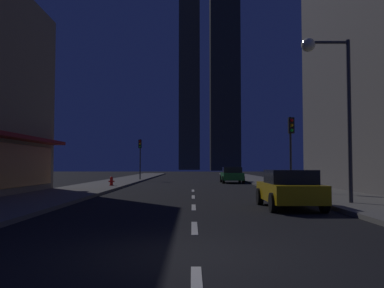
% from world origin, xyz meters
% --- Properties ---
extents(ground_plane, '(78.00, 136.00, 0.10)m').
position_xyz_m(ground_plane, '(0.00, 32.00, -0.05)').
color(ground_plane, black).
extents(sidewalk_right, '(4.00, 76.00, 0.15)m').
position_xyz_m(sidewalk_right, '(7.00, 32.00, 0.07)').
color(sidewalk_right, '#605E59').
rests_on(sidewalk_right, ground).
extents(sidewalk_left, '(4.00, 76.00, 0.15)m').
position_xyz_m(sidewalk_left, '(-7.00, 32.00, 0.07)').
color(sidewalk_left, '#605E59').
rests_on(sidewalk_left, ground).
extents(lane_marking_center, '(0.16, 23.00, 0.01)m').
position_xyz_m(lane_marking_center, '(0.00, 8.40, 0.01)').
color(lane_marking_center, silver).
rests_on(lane_marking_center, ground).
extents(skyscraper_distant_tall, '(7.49, 8.72, 76.55)m').
position_xyz_m(skyscraper_distant_tall, '(-1.03, 142.10, 38.27)').
color(skyscraper_distant_tall, '#403D30').
rests_on(skyscraper_distant_tall, ground).
extents(skyscraper_distant_mid, '(8.95, 7.85, 72.29)m').
position_xyz_m(skyscraper_distant_mid, '(9.97, 117.76, 36.15)').
color(skyscraper_distant_mid, '#343127').
rests_on(skyscraper_distant_mid, ground).
extents(car_parked_near, '(1.98, 4.24, 1.45)m').
position_xyz_m(car_parked_near, '(3.60, 8.05, 0.74)').
color(car_parked_near, gold).
rests_on(car_parked_near, ground).
extents(car_parked_far, '(1.98, 4.24, 1.45)m').
position_xyz_m(car_parked_far, '(3.60, 30.44, 0.74)').
color(car_parked_far, '#1E722D').
rests_on(car_parked_far, ground).
extents(fire_hydrant_far_left, '(0.42, 0.30, 0.65)m').
position_xyz_m(fire_hydrant_far_left, '(-5.90, 22.44, 0.45)').
color(fire_hydrant_far_left, red).
rests_on(fire_hydrant_far_left, sidewalk_left).
extents(traffic_light_near_right, '(0.32, 0.48, 4.20)m').
position_xyz_m(traffic_light_near_right, '(5.50, 15.58, 3.19)').
color(traffic_light_near_right, '#2D2D2D').
rests_on(traffic_light_near_right, sidewalk_right).
extents(traffic_light_far_left, '(0.32, 0.48, 4.20)m').
position_xyz_m(traffic_light_far_left, '(-5.50, 35.57, 3.19)').
color(traffic_light_far_left, '#2D2D2D').
rests_on(traffic_light_far_left, sidewalk_left).
extents(street_lamp_right, '(1.96, 0.56, 6.58)m').
position_xyz_m(street_lamp_right, '(5.38, 8.79, 5.07)').
color(street_lamp_right, '#38383D').
rests_on(street_lamp_right, sidewalk_right).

